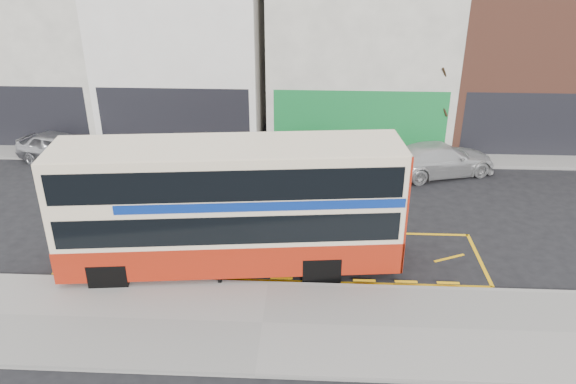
# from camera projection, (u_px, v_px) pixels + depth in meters

# --- Properties ---
(ground) EXTENTS (120.00, 120.00, 0.00)m
(ground) POSITION_uv_depth(u_px,v_px,m) (269.00, 280.00, 17.84)
(ground) COLOR black
(ground) RESTS_ON ground
(pavement) EXTENTS (40.00, 4.00, 0.15)m
(pavement) POSITION_uv_depth(u_px,v_px,m) (262.00, 324.00, 15.73)
(pavement) COLOR gray
(pavement) RESTS_ON ground
(kerb) EXTENTS (40.00, 0.15, 0.15)m
(kerb) POSITION_uv_depth(u_px,v_px,m) (268.00, 285.00, 17.47)
(kerb) COLOR gray
(kerb) RESTS_ON ground
(far_pavement) EXTENTS (50.00, 3.00, 0.15)m
(far_pavement) POSITION_uv_depth(u_px,v_px,m) (287.00, 152.00, 27.72)
(far_pavement) COLOR gray
(far_pavement) RESTS_ON ground
(road_markings) EXTENTS (14.00, 3.40, 0.01)m
(road_markings) POSITION_uv_depth(u_px,v_px,m) (273.00, 253.00, 19.28)
(road_markings) COLOR #F6AF0C
(road_markings) RESTS_ON ground
(terrace_far_left) EXTENTS (8.00, 8.01, 10.80)m
(terrace_far_left) POSITION_uv_depth(u_px,v_px,m) (38.00, 37.00, 29.89)
(terrace_far_left) COLOR silver
(terrace_far_left) RESTS_ON ground
(terrace_left) EXTENTS (8.00, 8.01, 11.80)m
(terrace_left) POSITION_uv_depth(u_px,v_px,m) (186.00, 28.00, 29.31)
(terrace_left) COLOR white
(terrace_left) RESTS_ON ground
(terrace_green_shop) EXTENTS (9.00, 8.01, 11.30)m
(terrace_green_shop) POSITION_uv_depth(u_px,v_px,m) (358.00, 35.00, 29.01)
(terrace_green_shop) COLOR silver
(terrace_green_shop) RESTS_ON ground
(terrace_right) EXTENTS (9.00, 8.01, 10.30)m
(terrace_right) POSITION_uv_depth(u_px,v_px,m) (534.00, 46.00, 28.81)
(terrace_right) COLOR brown
(terrace_right) RESTS_ON ground
(double_decker_bus) EXTENTS (10.88, 3.58, 4.26)m
(double_decker_bus) POSITION_uv_depth(u_px,v_px,m) (231.00, 206.00, 17.59)
(double_decker_bus) COLOR beige
(double_decker_bus) RESTS_ON ground
(bus_stop_post) EXTENTS (0.80, 0.14, 3.25)m
(bus_stop_post) POSITION_uv_depth(u_px,v_px,m) (219.00, 228.00, 16.65)
(bus_stop_post) COLOR black
(bus_stop_post) RESTS_ON pavement
(car_silver) EXTENTS (4.69, 3.09, 1.48)m
(car_silver) POSITION_uv_depth(u_px,v_px,m) (61.00, 148.00, 26.32)
(car_silver) COLOR #B1B1B6
(car_silver) RESTS_ON ground
(car_grey) EXTENTS (4.39, 1.74, 1.42)m
(car_grey) POSITION_uv_depth(u_px,v_px,m) (323.00, 152.00, 25.98)
(car_grey) COLOR #3A3C41
(car_grey) RESTS_ON ground
(car_white) EXTENTS (5.39, 3.49, 1.45)m
(car_white) POSITION_uv_depth(u_px,v_px,m) (440.00, 159.00, 25.12)
(car_white) COLOR #BCBCBC
(car_white) RESTS_ON ground
(street_tree_right) EXTENTS (2.57, 2.57, 5.55)m
(street_tree_right) POSITION_uv_depth(u_px,v_px,m) (443.00, 75.00, 26.55)
(street_tree_right) COLOR #322316
(street_tree_right) RESTS_ON ground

